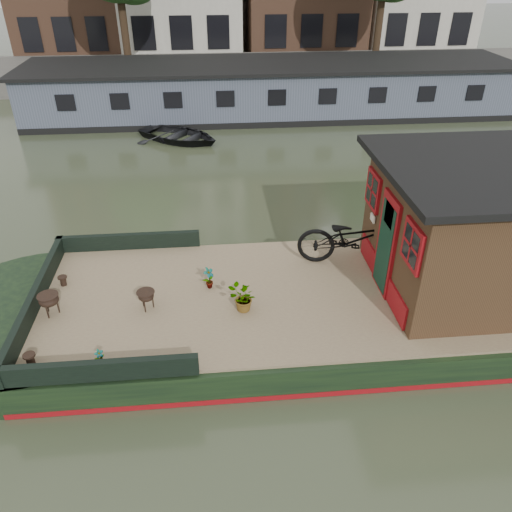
{
  "coord_description": "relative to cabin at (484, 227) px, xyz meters",
  "views": [
    {
      "loc": [
        -2.65,
        -7.5,
        6.19
      ],
      "look_at": [
        -1.9,
        0.5,
        1.18
      ],
      "focal_mm": 35.0,
      "sensor_mm": 36.0,
      "label": 1
    }
  ],
  "objects": [
    {
      "name": "ground",
      "position": [
        -2.19,
        0.0,
        -1.88
      ],
      "size": [
        120.0,
        120.0,
        0.0
      ],
      "primitive_type": "plane",
      "color": "#343B25",
      "rests_on": "ground"
    },
    {
      "name": "houseboat_hull",
      "position": [
        -3.52,
        0.0,
        -1.6
      ],
      "size": [
        14.01,
        4.02,
        0.6
      ],
      "color": "black",
      "rests_on": "ground"
    },
    {
      "name": "houseboat_deck",
      "position": [
        -2.19,
        0.0,
        -1.25
      ],
      "size": [
        11.8,
        3.8,
        0.05
      ],
      "primitive_type": "cube",
      "color": "#897A55",
      "rests_on": "houseboat_hull"
    },
    {
      "name": "bow_bulwark",
      "position": [
        -7.25,
        0.0,
        -1.05
      ],
      "size": [
        3.0,
        4.0,
        0.35
      ],
      "color": "black",
      "rests_on": "houseboat_deck"
    },
    {
      "name": "cabin",
      "position": [
        0.0,
        0.0,
        0.0
      ],
      "size": [
        4.0,
        3.5,
        2.42
      ],
      "color": "#342114",
      "rests_on": "houseboat_deck"
    },
    {
      "name": "bicycle",
      "position": [
        -2.1,
        0.89,
        -0.64
      ],
      "size": [
        2.34,
        1.23,
        1.17
      ],
      "primitive_type": "imported",
      "rotation": [
        0.0,
        0.0,
        1.36
      ],
      "color": "black",
      "rests_on": "houseboat_deck"
    },
    {
      "name": "potted_plant_a",
      "position": [
        -5.0,
        0.3,
        -1.01
      ],
      "size": [
        0.28,
        0.28,
        0.44
      ],
      "primitive_type": "imported",
      "rotation": [
        0.0,
        0.0,
        0.8
      ],
      "color": "brown",
      "rests_on": "houseboat_deck"
    },
    {
      "name": "potted_plant_c",
      "position": [
        -4.41,
        -0.47,
        -0.97
      ],
      "size": [
        0.62,
        0.61,
        0.52
      ],
      "primitive_type": "imported",
      "rotation": [
        0.0,
        0.0,
        3.81
      ],
      "color": "#A0512E",
      "rests_on": "houseboat_deck"
    },
    {
      "name": "potted_plant_e",
      "position": [
        -6.71,
        -1.6,
        -1.09
      ],
      "size": [
        0.18,
        0.17,
        0.29
      ],
      "primitive_type": "imported",
      "rotation": [
        0.0,
        0.0,
        0.64
      ],
      "color": "brown",
      "rests_on": "houseboat_deck"
    },
    {
      "name": "brazier_front",
      "position": [
        -6.12,
        -0.24,
        -1.04
      ],
      "size": [
        0.35,
        0.35,
        0.37
      ],
      "primitive_type": null,
      "rotation": [
        0.0,
        0.0,
        0.01
      ],
      "color": "black",
      "rests_on": "houseboat_deck"
    },
    {
      "name": "brazier_rear",
      "position": [
        -7.79,
        -0.24,
        -1.02
      ],
      "size": [
        0.51,
        0.51,
        0.41
      ],
      "primitive_type": null,
      "rotation": [
        0.0,
        0.0,
        -0.42
      ],
      "color": "black",
      "rests_on": "houseboat_deck"
    },
    {
      "name": "bollard_port",
      "position": [
        -7.79,
        0.65,
        -1.13
      ],
      "size": [
        0.17,
        0.17,
        0.19
      ],
      "primitive_type": "cylinder",
      "color": "black",
      "rests_on": "houseboat_deck"
    },
    {
      "name": "bollard_stbd",
      "position": [
        -7.79,
        -1.51,
        -1.12
      ],
      "size": [
        0.19,
        0.19,
        0.22
      ],
      "primitive_type": "cylinder",
      "color": "black",
      "rests_on": "houseboat_deck"
    },
    {
      "name": "dinghy",
      "position": [
        -5.99,
        10.83,
        -1.54
      ],
      "size": [
        3.97,
        3.74,
        0.67
      ],
      "primitive_type": "imported",
      "rotation": [
        0.0,
        0.0,
        0.97
      ],
      "color": "black",
      "rests_on": "ground"
    },
    {
      "name": "far_houseboat",
      "position": [
        -2.19,
        14.0,
        -0.91
      ],
      "size": [
        20.4,
        4.4,
        2.11
      ],
      "color": "#495062",
      "rests_on": "ground"
    },
    {
      "name": "quay",
      "position": [
        -2.19,
        20.5,
        -1.43
      ],
      "size": [
        60.0,
        6.0,
        0.9
      ],
      "primitive_type": "cube",
      "color": "#47443F",
      "rests_on": "ground"
    }
  ]
}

